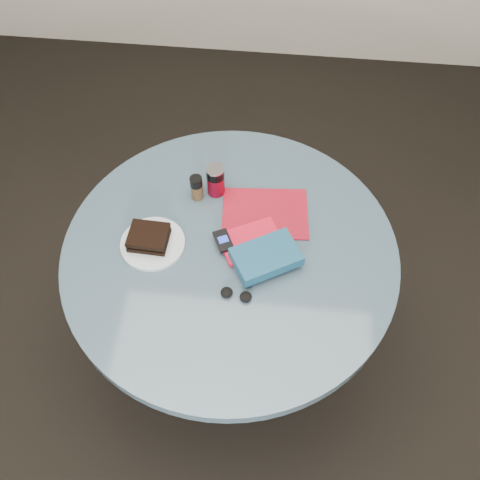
# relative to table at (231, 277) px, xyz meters

# --- Properties ---
(ground) EXTENTS (4.00, 4.00, 0.00)m
(ground) POSITION_rel_table_xyz_m (0.00, 0.00, -0.59)
(ground) COLOR black
(ground) RESTS_ON ground
(table) EXTENTS (1.00, 1.00, 0.75)m
(table) POSITION_rel_table_xyz_m (0.00, 0.00, 0.00)
(table) COLOR black
(table) RESTS_ON ground
(plate) EXTENTS (0.23, 0.23, 0.01)m
(plate) POSITION_rel_table_xyz_m (-0.23, -0.01, 0.17)
(plate) COLOR silver
(plate) RESTS_ON table
(sandwich) EXTENTS (0.12, 0.10, 0.04)m
(sandwich) POSITION_rel_table_xyz_m (-0.24, -0.01, 0.20)
(sandwich) COLOR black
(sandwich) RESTS_ON plate
(soda_can) EXTENTS (0.07, 0.07, 0.11)m
(soda_can) POSITION_rel_table_xyz_m (-0.07, 0.22, 0.22)
(soda_can) COLOR maroon
(soda_can) RESTS_ON table
(pepper_grinder) EXTENTS (0.05, 0.05, 0.09)m
(pepper_grinder) POSITION_rel_table_xyz_m (-0.13, 0.19, 0.21)
(pepper_grinder) COLOR #4D3921
(pepper_grinder) RESTS_ON table
(magazine) EXTENTS (0.28, 0.22, 0.00)m
(magazine) POSITION_rel_table_xyz_m (0.09, 0.14, 0.17)
(magazine) COLOR maroon
(magazine) RESTS_ON table
(red_book) EXTENTS (0.21, 0.19, 0.01)m
(red_book) POSITION_rel_table_xyz_m (0.06, 0.03, 0.18)
(red_book) COLOR red
(red_book) RESTS_ON magazine
(novel) EXTENTS (0.22, 0.20, 0.04)m
(novel) POSITION_rel_table_xyz_m (0.11, -0.04, 0.20)
(novel) COLOR navy
(novel) RESTS_ON red_book
(mp3_player) EXTENTS (0.07, 0.09, 0.01)m
(mp3_player) POSITION_rel_table_xyz_m (-0.02, 0.01, 0.19)
(mp3_player) COLOR black
(mp3_player) RESTS_ON red_book
(headphones) EXTENTS (0.09, 0.05, 0.02)m
(headphones) POSITION_rel_table_xyz_m (0.04, -0.16, 0.17)
(headphones) COLOR black
(headphones) RESTS_ON table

